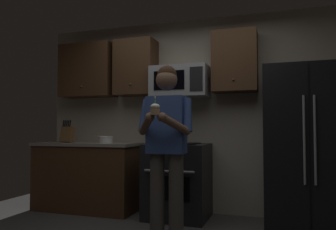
# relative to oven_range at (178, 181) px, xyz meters

# --- Properties ---
(wall_back) EXTENTS (4.40, 0.10, 2.60)m
(wall_back) POSITION_rel_oven_range_xyz_m (0.15, 0.39, 0.84)
(wall_back) COLOR #B7AD99
(wall_back) RESTS_ON ground
(oven_range) EXTENTS (0.76, 0.70, 0.93)m
(oven_range) POSITION_rel_oven_range_xyz_m (0.00, 0.00, 0.00)
(oven_range) COLOR black
(oven_range) RESTS_ON ground
(microwave) EXTENTS (0.74, 0.41, 0.40)m
(microwave) POSITION_rel_oven_range_xyz_m (0.00, 0.12, 1.26)
(microwave) COLOR #9EA0A5
(refrigerator) EXTENTS (0.90, 0.75, 1.80)m
(refrigerator) POSITION_rel_oven_range_xyz_m (1.50, -0.04, 0.44)
(refrigerator) COLOR black
(refrigerator) RESTS_ON ground
(cabinet_row_upper) EXTENTS (2.78, 0.36, 0.76)m
(cabinet_row_upper) POSITION_rel_oven_range_xyz_m (-0.57, 0.17, 1.49)
(cabinet_row_upper) COLOR #4C301C
(counter_left) EXTENTS (1.44, 0.66, 0.92)m
(counter_left) POSITION_rel_oven_range_xyz_m (-1.30, 0.02, 0.00)
(counter_left) COLOR #4C301C
(counter_left) RESTS_ON ground
(knife_block) EXTENTS (0.16, 0.15, 0.32)m
(knife_block) POSITION_rel_oven_range_xyz_m (-1.60, -0.03, 0.57)
(knife_block) COLOR brown
(knife_block) RESTS_ON counter_left
(bowl_large_white) EXTENTS (0.20, 0.20, 0.09)m
(bowl_large_white) POSITION_rel_oven_range_xyz_m (-1.00, -0.03, 0.51)
(bowl_large_white) COLOR white
(bowl_large_white) RESTS_ON counter_left
(person) EXTENTS (0.60, 0.48, 1.76)m
(person) POSITION_rel_oven_range_xyz_m (0.12, -0.82, 0.53)
(person) COLOR #4C4742
(person) RESTS_ON ground
(cupcake) EXTENTS (0.09, 0.09, 0.17)m
(cupcake) POSITION_rel_oven_range_xyz_m (0.12, -1.15, 0.83)
(cupcake) COLOR #A87F56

